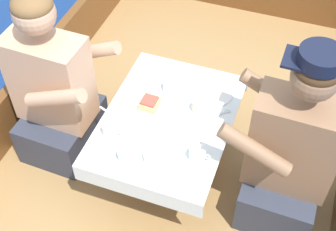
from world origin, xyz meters
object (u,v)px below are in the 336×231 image
person_starboard (289,156)px  coffee_cup_port (110,129)px  coffee_cup_center (126,155)px  coffee_cup_starboard (197,154)px  tin_can (198,106)px  person_port (55,94)px  sandwich (149,103)px

person_starboard → coffee_cup_port: person_starboard is taller
person_starboard → coffee_cup_center: (-0.71, -0.26, 0.02)m
coffee_cup_starboard → tin_can: (-0.09, 0.30, -0.01)m
person_port → person_starboard: size_ratio=0.97×
coffee_cup_center → tin_can: (0.22, 0.41, -0.00)m
person_port → tin_can: person_port is taller
sandwich → coffee_cup_center: size_ratio=0.92×
tin_can → sandwich: bearing=-164.0°
coffee_cup_port → person_starboard: bearing=10.0°
coffee_cup_starboard → coffee_cup_center: 0.33m
coffee_cup_port → coffee_cup_starboard: coffee_cup_port is taller
sandwich → coffee_cup_center: (0.02, -0.35, -0.00)m
coffee_cup_starboard → coffee_cup_center: (-0.31, -0.11, -0.00)m
coffee_cup_port → person_port: bearing=159.5°
person_port → coffee_cup_port: (0.39, -0.15, 0.03)m
person_starboard → sandwich: size_ratio=10.76×
coffee_cup_center → sandwich: bearing=93.2°
person_starboard → sandwich: (-0.73, 0.08, 0.02)m
coffee_cup_center → coffee_cup_starboard: bearing=20.1°
coffee_cup_starboard → coffee_cup_center: coffee_cup_starboard is taller
person_starboard → tin_can: bearing=-15.9°
coffee_cup_starboard → tin_can: 0.31m
sandwich → person_port: bearing=-170.4°
coffee_cup_center → tin_can: 0.47m
person_port → coffee_cup_center: person_port is taller
coffee_cup_center → tin_can: size_ratio=1.59×
person_starboard → coffee_cup_starboard: person_starboard is taller
sandwich → person_starboard: bearing=-6.4°
person_port → coffee_cup_port: person_port is taller
coffee_cup_port → tin_can: 0.46m
person_port → coffee_cup_center: size_ratio=9.62×
coffee_cup_starboard → coffee_cup_center: size_ratio=0.98×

